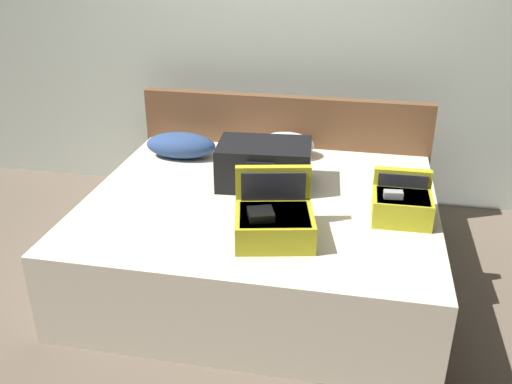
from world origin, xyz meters
name	(u,v)px	position (x,y,z in m)	size (l,w,h in m)	color
ground_plane	(246,313)	(0.00, 0.00, 0.00)	(12.00, 12.00, 0.00)	#6B5B4C
back_wall	(294,26)	(0.00, 1.65, 1.30)	(8.00, 0.10, 2.60)	#B7C1B2
bed	(260,237)	(0.00, 0.40, 0.26)	(2.01, 1.71, 0.52)	beige
headboard	(284,155)	(0.00, 1.30, 0.44)	(2.05, 0.08, 0.88)	brown
hard_case_large	(264,164)	(-0.01, 0.60, 0.65)	(0.58, 0.42, 0.26)	black
hard_case_medium	(274,220)	(0.15, -0.02, 0.61)	(0.46, 0.44, 0.32)	gold
hard_case_small	(402,203)	(0.79, 0.31, 0.61)	(0.31, 0.29, 0.24)	gold
pillow_near_headboard	(181,145)	(-0.65, 0.93, 0.60)	(0.48, 0.25, 0.17)	navy
pillow_center_head	(285,145)	(0.04, 1.08, 0.60)	(0.39, 0.24, 0.17)	white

